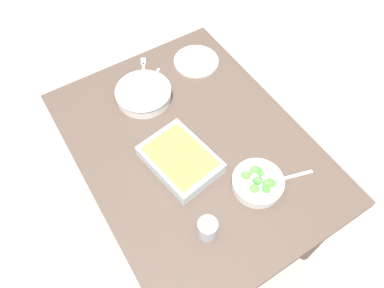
% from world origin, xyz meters
% --- Properties ---
extents(ground_plane, '(6.00, 6.00, 0.00)m').
position_xyz_m(ground_plane, '(0.00, 0.00, 0.00)').
color(ground_plane, '#9E9389').
extents(dining_table, '(1.20, 0.90, 0.74)m').
position_xyz_m(dining_table, '(0.00, 0.00, 0.65)').
color(dining_table, '#4C3D33').
rests_on(dining_table, ground_plane).
extents(stew_bowl, '(0.25, 0.25, 0.06)m').
position_xyz_m(stew_bowl, '(-0.33, -0.05, 0.77)').
color(stew_bowl, white).
rests_on(stew_bowl, dining_table).
extents(broccoli_bowl, '(0.20, 0.20, 0.07)m').
position_xyz_m(broccoli_bowl, '(0.30, 0.11, 0.77)').
color(broccoli_bowl, white).
rests_on(broccoli_bowl, dining_table).
extents(baking_dish, '(0.33, 0.26, 0.06)m').
position_xyz_m(baking_dish, '(0.06, -0.09, 0.77)').
color(baking_dish, silver).
rests_on(baking_dish, dining_table).
extents(drink_cup, '(0.07, 0.07, 0.08)m').
position_xyz_m(drink_cup, '(0.35, -0.16, 0.78)').
color(drink_cup, '#B2BCC6').
rests_on(drink_cup, dining_table).
extents(side_plate, '(0.22, 0.22, 0.01)m').
position_xyz_m(side_plate, '(-0.40, 0.28, 0.75)').
color(side_plate, white).
rests_on(side_plate, dining_table).
extents(spoon_by_stew, '(0.13, 0.15, 0.01)m').
position_xyz_m(spoon_by_stew, '(-0.38, 0.01, 0.74)').
color(spoon_by_stew, silver).
rests_on(spoon_by_stew, dining_table).
extents(spoon_by_broccoli, '(0.07, 0.17, 0.01)m').
position_xyz_m(spoon_by_broccoli, '(0.34, 0.23, 0.74)').
color(spoon_by_broccoli, silver).
rests_on(spoon_by_broccoli, dining_table).
extents(fork_on_table, '(0.17, 0.10, 0.01)m').
position_xyz_m(fork_on_table, '(-0.49, 0.03, 0.74)').
color(fork_on_table, silver).
rests_on(fork_on_table, dining_table).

